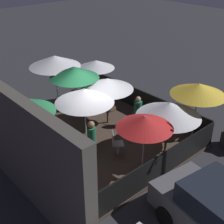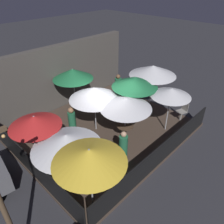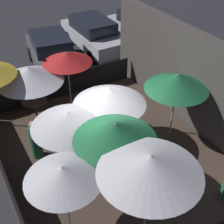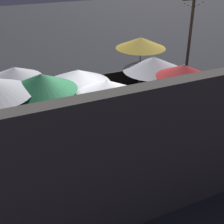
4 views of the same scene
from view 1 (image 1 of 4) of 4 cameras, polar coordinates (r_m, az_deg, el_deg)
ground_plane at (r=12.68m, az=-4.26°, el=-4.47°), size 60.00×60.00×0.00m
patio_deck at (r=12.65m, az=-4.27°, el=-4.24°), size 7.40×6.29×0.12m
building_wall at (r=10.43m, az=-19.36°, el=-3.14°), size 9.00×0.36×3.36m
fence_front at (r=14.23m, az=5.52°, el=2.07°), size 7.20×0.05×0.95m
fence_side_left at (r=10.19m, az=8.61°, el=-9.88°), size 0.05×6.09×0.95m
patio_umbrella_0 at (r=10.82m, az=10.35°, el=0.43°), size 2.27×2.27×2.01m
patio_umbrella_1 at (r=12.55m, az=-0.84°, el=5.19°), size 2.12×2.12×2.03m
patio_umbrella_2 at (r=11.55m, az=15.54°, el=4.03°), size 2.01×2.01×2.40m
patio_umbrella_3 at (r=11.43m, az=-5.08°, el=3.01°), size 2.21×2.21×2.13m
patio_umbrella_4 at (r=14.37m, az=-2.99°, el=8.72°), size 1.73×1.73×2.12m
patio_umbrella_5 at (r=14.12m, az=-10.45°, el=9.16°), size 2.28×2.28×2.46m
patio_umbrella_6 at (r=9.61m, az=6.03°, el=-1.82°), size 1.81×1.81×2.13m
patio_umbrella_7 at (r=13.07m, az=-6.94°, el=7.25°), size 2.09×2.09×2.33m
patio_umbrella_8 at (r=10.78m, az=-15.58°, el=1.20°), size 2.01×2.01×2.26m
dining_table_0 at (r=11.41m, az=9.84°, el=-4.81°), size 0.90×0.90×0.72m
dining_table_1 at (r=13.08m, az=-0.81°, el=0.17°), size 0.72×0.72×0.73m
patio_chair_0 at (r=15.86m, az=-5.30°, el=5.13°), size 0.51×0.51×0.96m
patio_chair_1 at (r=11.16m, az=0.76°, el=-5.65°), size 0.56×0.56×0.91m
patron_0 at (r=14.00m, az=-19.20°, el=0.28°), size 0.42×0.42×1.19m
patron_1 at (r=11.11m, az=-3.75°, el=-5.00°), size 0.40×0.40×1.37m
patron_2 at (r=12.91m, az=4.71°, el=-0.11°), size 0.34×0.34×1.34m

